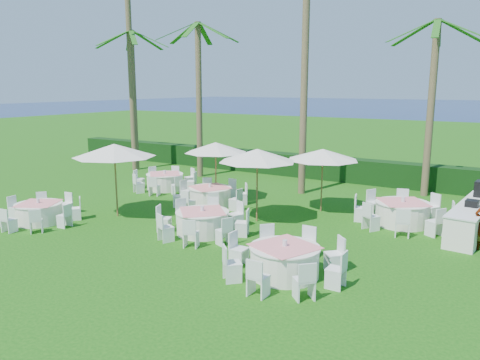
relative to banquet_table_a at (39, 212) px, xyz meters
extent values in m
plane|color=#11500D|center=(4.93, 1.16, -0.38)|extent=(120.00, 120.00, 0.00)
cube|color=black|center=(4.93, 13.16, 0.22)|extent=(34.00, 1.00, 1.20)
plane|color=#081154|center=(4.93, 103.16, -0.38)|extent=(260.00, 260.00, 0.00)
cylinder|color=white|center=(0.00, 0.00, -0.04)|extent=(1.59, 1.59, 0.69)
cylinder|color=white|center=(0.00, 0.00, 0.32)|extent=(1.66, 1.66, 0.03)
cube|color=pink|center=(0.00, 0.00, 0.34)|extent=(1.74, 1.74, 0.01)
cylinder|color=silver|center=(0.00, 0.00, 0.43)|extent=(0.11, 0.11, 0.15)
cube|color=white|center=(1.24, 0.11, 0.03)|extent=(0.42, 0.42, 0.83)
cube|color=white|center=(0.80, 0.96, 0.03)|extent=(0.55, 0.55, 0.83)
cube|color=white|center=(-0.11, 1.24, 0.03)|extent=(0.42, 0.42, 0.83)
cube|color=white|center=(-0.96, 0.80, 0.03)|extent=(0.55, 0.55, 0.83)
cube|color=white|center=(-1.24, -0.11, 0.03)|extent=(0.42, 0.42, 0.83)
cube|color=white|center=(-0.80, -0.96, 0.03)|extent=(0.55, 0.55, 0.83)
cube|color=white|center=(0.11, -1.24, 0.03)|extent=(0.42, 0.42, 0.83)
cube|color=white|center=(0.96, -0.80, 0.03)|extent=(0.55, 0.55, 0.83)
cylinder|color=white|center=(5.82, 2.04, -0.01)|extent=(1.73, 1.73, 0.75)
cylinder|color=white|center=(5.82, 2.04, 0.38)|extent=(1.80, 1.80, 0.03)
cube|color=pink|center=(5.82, 2.04, 0.40)|extent=(1.97, 1.97, 0.01)
cylinder|color=silver|center=(5.82, 2.04, 0.49)|extent=(0.12, 0.12, 0.16)
cube|color=white|center=(7.08, 2.53, 0.07)|extent=(0.54, 0.54, 0.90)
cube|color=white|center=(6.37, 3.28, 0.07)|extent=(0.55, 0.55, 0.90)
cube|color=white|center=(5.34, 3.30, 0.07)|extent=(0.54, 0.54, 0.90)
cube|color=white|center=(4.59, 2.59, 0.07)|extent=(0.55, 0.55, 0.90)
cube|color=white|center=(4.56, 1.56, 0.07)|extent=(0.54, 0.54, 0.90)
cube|color=white|center=(5.27, 0.81, 0.07)|extent=(0.55, 0.55, 0.90)
cube|color=white|center=(6.31, 0.79, 0.07)|extent=(0.54, 0.54, 0.90)
cube|color=white|center=(7.05, 1.50, 0.07)|extent=(0.55, 0.55, 0.90)
cylinder|color=white|center=(9.75, 0.27, 0.00)|extent=(1.79, 1.79, 0.77)
cylinder|color=white|center=(9.75, 0.27, 0.40)|extent=(1.86, 1.86, 0.03)
cube|color=pink|center=(9.75, 0.27, 0.43)|extent=(1.88, 1.88, 0.01)
cylinder|color=silver|center=(9.75, 0.27, 0.51)|extent=(0.12, 0.12, 0.17)
cube|color=white|center=(10.73, 1.26, 0.08)|extent=(0.61, 0.61, 0.93)
cube|color=white|center=(9.75, 1.67, 0.08)|extent=(0.43, 0.43, 0.93)
cube|color=white|center=(8.76, 1.26, 0.08)|extent=(0.61, 0.61, 0.93)
cube|color=white|center=(8.35, 0.27, 0.08)|extent=(0.43, 0.43, 0.93)
cube|color=white|center=(8.76, -0.71, 0.08)|extent=(0.61, 0.61, 0.93)
cube|color=white|center=(9.75, -1.12, 0.08)|extent=(0.43, 0.43, 0.93)
cube|color=white|center=(10.73, -0.71, 0.08)|extent=(0.61, 0.61, 0.93)
cube|color=white|center=(11.14, 0.27, 0.08)|extent=(0.43, 0.43, 0.93)
cylinder|color=white|center=(0.23, 6.68, -0.02)|extent=(1.69, 1.69, 0.73)
cylinder|color=white|center=(0.23, 6.68, 0.36)|extent=(1.76, 1.76, 0.03)
cube|color=pink|center=(0.23, 6.68, 0.39)|extent=(1.93, 1.93, 0.01)
cylinder|color=silver|center=(0.23, 6.68, 0.47)|extent=(0.12, 0.12, 0.16)
cube|color=white|center=(1.47, 7.13, 0.06)|extent=(0.53, 0.53, 0.88)
cube|color=white|center=(0.79, 7.88, 0.06)|extent=(0.55, 0.55, 0.88)
cube|color=white|center=(-0.22, 7.93, 0.06)|extent=(0.53, 0.53, 0.88)
cube|color=white|center=(-0.97, 7.25, 0.06)|extent=(0.55, 0.55, 0.88)
cube|color=white|center=(-1.02, 6.23, 0.06)|extent=(0.53, 0.53, 0.88)
cube|color=white|center=(-0.33, 5.48, 0.06)|extent=(0.55, 0.55, 0.88)
cube|color=white|center=(0.68, 5.44, 0.06)|extent=(0.53, 0.53, 0.88)
cube|color=white|center=(1.43, 6.12, 0.06)|extent=(0.55, 0.55, 0.88)
cylinder|color=white|center=(3.86, 5.29, -0.02)|extent=(1.70, 1.70, 0.74)
cylinder|color=white|center=(3.86, 5.29, 0.36)|extent=(1.77, 1.77, 0.03)
cube|color=pink|center=(3.86, 5.29, 0.39)|extent=(1.85, 1.85, 0.01)
cylinder|color=silver|center=(3.86, 5.29, 0.47)|extent=(0.12, 0.12, 0.16)
cube|color=white|center=(4.87, 6.14, 0.06)|extent=(0.58, 0.58, 0.89)
cube|color=white|center=(3.97, 6.61, 0.06)|extent=(0.45, 0.45, 0.89)
cube|color=white|center=(3.00, 6.31, 0.06)|extent=(0.58, 0.58, 0.89)
cube|color=white|center=(2.53, 5.40, 0.06)|extent=(0.45, 0.45, 0.89)
cube|color=white|center=(2.84, 4.43, 0.06)|extent=(0.58, 0.58, 0.89)
cube|color=white|center=(3.74, 3.96, 0.06)|extent=(0.45, 0.45, 0.89)
cube|color=white|center=(4.71, 4.27, 0.06)|extent=(0.58, 0.58, 0.89)
cube|color=white|center=(5.18, 5.17, 0.06)|extent=(0.45, 0.45, 0.89)
cylinder|color=white|center=(11.29, 6.63, 0.02)|extent=(1.84, 1.84, 0.80)
cylinder|color=white|center=(11.29, 6.63, 0.43)|extent=(1.92, 1.92, 0.03)
cube|color=pink|center=(11.29, 6.63, 0.45)|extent=(2.08, 2.08, 0.01)
cylinder|color=silver|center=(11.29, 6.63, 0.54)|extent=(0.13, 0.13, 0.17)
cube|color=white|center=(12.69, 6.95, 0.10)|extent=(0.54, 0.54, 0.96)
cube|color=white|center=(12.05, 7.85, 0.10)|extent=(0.62, 0.62, 0.96)
cube|color=white|center=(10.97, 8.03, 0.10)|extent=(0.54, 0.54, 0.96)
cube|color=white|center=(10.07, 7.39, 0.10)|extent=(0.62, 0.62, 0.96)
cube|color=white|center=(9.89, 6.30, 0.10)|extent=(0.54, 0.54, 0.96)
cube|color=white|center=(10.53, 5.41, 0.10)|extent=(0.62, 0.62, 0.96)
cube|color=white|center=(11.61, 5.22, 0.10)|extent=(0.54, 0.54, 0.96)
cube|color=white|center=(12.51, 5.86, 0.10)|extent=(0.62, 0.62, 0.96)
cylinder|color=brown|center=(1.78, 2.10, 0.95)|extent=(0.06, 0.06, 2.67)
cone|color=white|center=(1.78, 2.10, 2.15)|extent=(3.06, 3.06, 0.48)
sphere|color=brown|center=(1.78, 2.10, 2.32)|extent=(0.11, 0.11, 0.11)
cylinder|color=brown|center=(6.65, 4.29, 0.90)|extent=(0.06, 0.06, 2.57)
cone|color=white|center=(6.65, 4.29, 2.06)|extent=(2.82, 2.82, 0.46)
sphere|color=brown|center=(6.65, 4.29, 2.22)|extent=(0.10, 0.10, 0.10)
cylinder|color=brown|center=(3.56, 6.15, 0.83)|extent=(0.06, 0.06, 2.44)
cone|color=white|center=(3.56, 6.15, 1.93)|extent=(2.66, 2.66, 0.44)
sphere|color=brown|center=(3.56, 6.15, 2.08)|extent=(0.10, 0.10, 0.10)
cylinder|color=brown|center=(8.13, 6.84, 0.81)|extent=(0.06, 0.06, 2.39)
cone|color=white|center=(8.13, 6.84, 1.89)|extent=(2.80, 2.80, 0.43)
sphere|color=brown|center=(8.13, 6.84, 2.04)|extent=(0.10, 0.10, 0.10)
cube|color=white|center=(13.55, 6.76, 0.11)|extent=(1.28, 4.47, 0.99)
cube|color=white|center=(13.55, 6.76, 0.63)|extent=(1.34, 4.52, 0.04)
cube|color=black|center=(13.51, 6.32, 0.76)|extent=(0.42, 0.42, 0.22)
cylinder|color=brown|center=(-4.86, 9.93, 5.24)|extent=(0.32, 0.32, 11.25)
cylinder|color=brown|center=(-0.30, 10.25, 3.69)|extent=(0.32, 0.32, 8.14)
cube|color=#1D5314|center=(0.77, 10.03, 7.27)|extent=(2.22, 0.72, 1.00)
cube|color=#1D5314|center=(0.43, 11.07, 7.27)|extent=(1.67, 1.84, 1.00)
cube|color=#1D5314|center=(-0.65, 11.29, 7.27)|extent=(0.96, 2.18, 1.00)
cube|color=#1D5314|center=(-1.37, 10.47, 7.27)|extent=(2.22, 0.72, 1.00)
cube|color=#1D5314|center=(-1.03, 9.43, 7.27)|extent=(1.67, 1.84, 1.00)
cube|color=#1D5314|center=(0.05, 9.21, 7.27)|extent=(0.96, 2.18, 1.00)
cylinder|color=brown|center=(6.16, 9.36, 6.03)|extent=(0.32, 0.32, 12.84)
cylinder|color=brown|center=(11.10, 11.85, 3.45)|extent=(0.32, 0.32, 7.67)
cube|color=#1D5314|center=(12.11, 11.43, 6.80)|extent=(2.15, 1.09, 1.00)
cube|color=#1D5314|center=(11.96, 12.52, 6.80)|extent=(1.92, 1.57, 1.00)
cube|color=#1D5314|center=(10.95, 12.93, 6.80)|extent=(0.57, 2.22, 1.00)
cube|color=#1D5314|center=(10.08, 12.26, 6.80)|extent=(2.15, 1.09, 1.00)
cube|color=#1D5314|center=(10.23, 11.17, 6.80)|extent=(1.92, 1.57, 1.00)
cube|color=#1D5314|center=(11.25, 10.76, 6.80)|extent=(0.57, 2.22, 1.00)
cylinder|color=brown|center=(-4.84, 10.04, 3.61)|extent=(0.32, 0.32, 7.98)
cube|color=#1D5314|center=(-3.80, 10.41, 7.11)|extent=(2.17, 0.99, 1.00)
cube|color=#1D5314|center=(-4.63, 11.12, 7.11)|extent=(0.68, 2.22, 1.00)
cube|color=#1D5314|center=(-5.67, 10.76, 7.11)|extent=(1.86, 1.65, 1.00)
cube|color=#1D5314|center=(-5.87, 9.68, 7.11)|extent=(2.17, 0.99, 1.00)
cube|color=#1D5314|center=(-5.04, 8.97, 7.11)|extent=(0.68, 2.22, 1.00)
cube|color=#1D5314|center=(-4.00, 9.33, 7.11)|extent=(1.86, 1.65, 1.00)
camera|label=1|loc=(14.77, -10.15, 4.49)|focal=35.00mm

